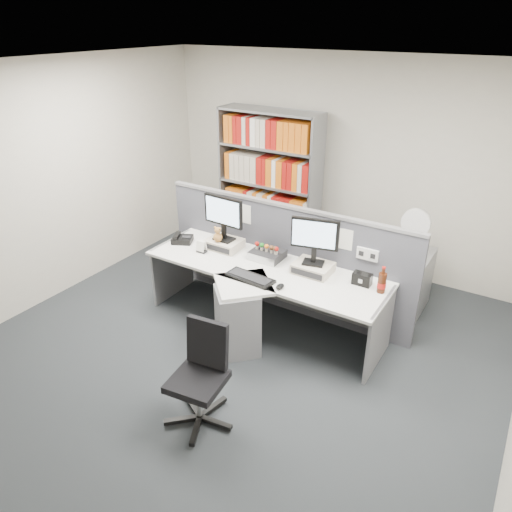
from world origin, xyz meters
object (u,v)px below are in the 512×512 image
Objects in this scene: desk_phone at (182,239)px; desk_calendar at (201,248)px; desk_fan at (416,226)px; office_chair at (201,372)px; mouse at (280,286)px; cola_bottle at (382,283)px; filing_cabinet at (407,280)px; desk at (253,298)px; shelving_unit at (269,187)px; desktop_pc at (267,254)px; monitor_right at (315,237)px; monitor_left at (223,215)px; keyboard at (250,278)px; speaker at (362,279)px.

desk_phone is 2.19× the size of desk_calendar.
desk_fan is 2.83m from office_chair.
mouse is 0.96m from cola_bottle.
filing_cabinet is at bearing 60.03° from mouse.
desk is 1.30× the size of shelving_unit.
desktop_pc is 0.65m from mouse.
desk_fan reaches higher than desk_phone.
shelving_unit is at bearing 123.06° from mouse.
monitor_right is at bearing 82.12° from office_chair.
cola_bottle reaches higher than office_chair.
monitor_left is at bearing -176.84° from desktop_pc.
office_chair is at bearing -77.72° from keyboard.
keyboard is 1.19m from office_chair.
speaker is (0.64, 0.48, 0.04)m from mouse.
cola_bottle is at bearing 20.39° from keyboard.
filing_cabinet is (1.97, 1.24, -0.43)m from desk_calendar.
desk_calendar is 2.34m from desk_fan.
desk_phone is at bearing -165.44° from monitor_left.
filing_cabinet is at bearing -12.07° from shelving_unit.
monitor_left is at bearing -79.29° from shelving_unit.
shelving_unit is at bearing 133.22° from monitor_right.
monitor_left is at bearing 14.56° from desk_phone.
keyboard is (0.63, -0.46, -0.39)m from monitor_left.
desk_fan is at bearing -12.08° from shelving_unit.
monitor_left is (-0.62, 0.38, 0.67)m from desk.
desk_calendar is at bearing -169.86° from monitor_right.
shelving_unit is (-1.25, 1.92, 0.24)m from mouse.
speaker reaches higher than desk.
desktop_pc is 0.38× the size of office_chair.
speaker is 0.21m from cola_bottle.
desk is 0.85m from desk_calendar.
monitor_left reaches higher than mouse.
desktop_pc is at bearing 100.42° from keyboard.
desk_calendar is 1.98m from cola_bottle.
filing_cabinet is at bearing 32.14° from desk_calendar.
cola_bottle reaches higher than mouse.
shelving_unit reaches higher than monitor_left.
desk_phone is at bearing -153.78° from desk_fan.
filing_cabinet is (0.72, 1.02, -0.76)m from monitor_right.
desktop_pc is 1.06m from desk_phone.
monitor_right is at bearing -125.46° from desk_fan.
keyboard is 0.98× the size of desk_fan.
mouse is 1.74m from filing_cabinet.
speaker is at bearing 26.29° from keyboard.
desktop_pc is (-0.56, 0.03, -0.35)m from monitor_right.
office_chair is (-0.09, -1.13, -0.27)m from mouse.
keyboard is at bearing 102.28° from office_chair.
keyboard is at bearing -79.58° from desktop_pc.
keyboard is 1.92× the size of cola_bottle.
monitor_left is at bearing 154.87° from mouse.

